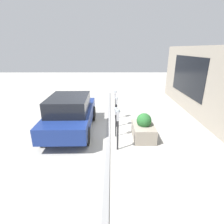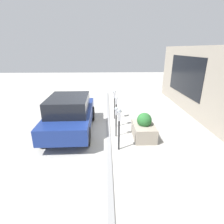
{
  "view_description": "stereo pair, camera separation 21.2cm",
  "coord_description": "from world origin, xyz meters",
  "views": [
    {
      "loc": [
        -6.95,
        -0.06,
        3.45
      ],
      "look_at": [
        0.0,
        -0.08,
        0.91
      ],
      "focal_mm": 28.0,
      "sensor_mm": 36.0,
      "label": 1
    },
    {
      "loc": [
        -6.94,
        0.15,
        3.45
      ],
      "look_at": [
        0.0,
        -0.08,
        0.91
      ],
      "focal_mm": 28.0,
      "sensor_mm": 36.0,
      "label": 2
    }
  ],
  "objects": [
    {
      "name": "parked_car_front",
      "position": [
        0.06,
        1.72,
        0.83
      ],
      "size": [
        3.96,
        1.86,
        1.6
      ],
      "rotation": [
        0.0,
        0.0,
        0.02
      ],
      "color": "navy",
      "rests_on": "ground_plane"
    },
    {
      "name": "building_facade",
      "position": [
        0.0,
        -4.47,
        1.8
      ],
      "size": [
        13.91,
        0.17,
        3.58
      ],
      "color": "#9E9384",
      "rests_on": "ground_plane"
    },
    {
      "name": "parking_meter_second",
      "position": [
        -0.45,
        -0.23,
        0.96
      ],
      "size": [
        0.17,
        0.15,
        1.28
      ],
      "color": "#232326",
      "rests_on": "ground_plane"
    },
    {
      "name": "planter_box",
      "position": [
        -0.59,
        -1.34,
        0.41
      ],
      "size": [
        1.3,
        0.83,
        1.06
      ],
      "color": "gray",
      "rests_on": "ground_plane"
    },
    {
      "name": "curb_strip",
      "position": [
        0.0,
        0.08,
        0.02
      ],
      "size": [
        13.91,
        0.16,
        0.04
      ],
      "color": "gray",
      "rests_on": "ground_plane"
    },
    {
      "name": "parking_meter_fourth",
      "position": [
        1.5,
        -0.25,
        1.14
      ],
      "size": [
        0.18,
        0.15,
        1.51
      ],
      "color": "#232326",
      "rests_on": "ground_plane"
    },
    {
      "name": "parking_meter_nearest",
      "position": [
        -1.46,
        -0.27,
        1.11
      ],
      "size": [
        0.2,
        0.17,
        1.55
      ],
      "color": "#232326",
      "rests_on": "ground_plane"
    },
    {
      "name": "parking_meter_middle",
      "position": [
        0.52,
        -0.28,
        1.03
      ],
      "size": [
        0.18,
        0.15,
        1.45
      ],
      "color": "#232326",
      "rests_on": "ground_plane"
    },
    {
      "name": "ground_plane",
      "position": [
        0.0,
        0.0,
        0.0
      ],
      "size": [
        40.0,
        40.0,
        0.0
      ],
      "primitive_type": "plane",
      "color": "#ADAAA3"
    }
  ]
}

